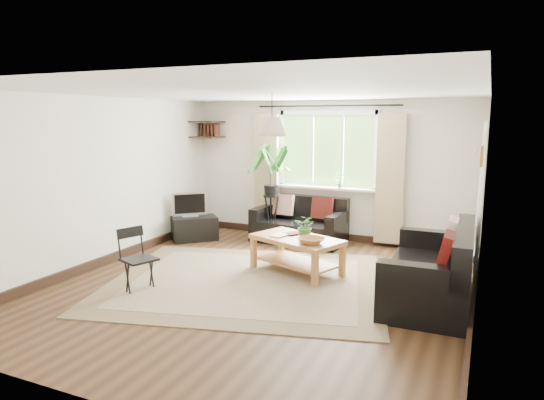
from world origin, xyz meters
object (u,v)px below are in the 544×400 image
at_px(coffee_table, 297,255).
at_px(folding_chair, 139,260).
at_px(palm_stand, 271,192).
at_px(sofa_back, 299,221).
at_px(sofa_right, 430,265).
at_px(tv_stand, 195,228).

xyz_separation_m(coffee_table, folding_chair, (-1.50, -1.44, 0.14)).
relative_size(palm_stand, folding_chair, 2.16).
distance_m(sofa_back, folding_chair, 3.15).
bearing_deg(sofa_right, tv_stand, -108.91).
bearing_deg(coffee_table, palm_stand, 124.30).
xyz_separation_m(coffee_table, tv_stand, (-2.28, 0.97, -0.04)).
bearing_deg(palm_stand, tv_stand, -150.38).
xyz_separation_m(sofa_back, sofa_right, (2.34, -1.91, 0.06)).
bearing_deg(sofa_back, folding_chair, -103.82).
height_order(sofa_back, coffee_table, sofa_back).
height_order(sofa_right, tv_stand, sofa_right).
relative_size(sofa_right, folding_chair, 2.34).
xyz_separation_m(sofa_right, coffee_table, (-1.77, 0.33, -0.17)).
distance_m(sofa_back, palm_stand, 0.72).
xyz_separation_m(sofa_back, tv_stand, (-1.71, -0.60, -0.16)).
distance_m(tv_stand, folding_chair, 2.54).
height_order(coffee_table, palm_stand, palm_stand).
height_order(sofa_back, folding_chair, folding_chair).
bearing_deg(coffee_table, sofa_right, -10.70).
relative_size(coffee_table, palm_stand, 0.73).
distance_m(sofa_back, tv_stand, 1.82).
distance_m(coffee_table, folding_chair, 2.09).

